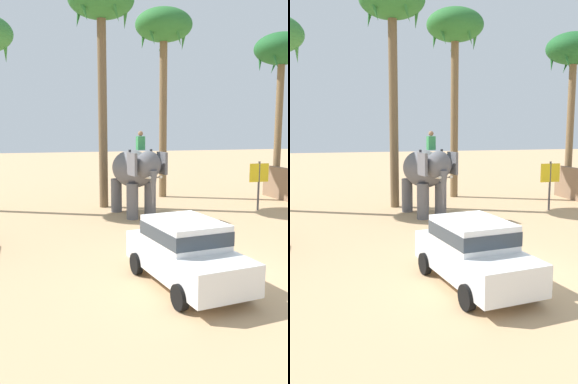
% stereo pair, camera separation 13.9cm
% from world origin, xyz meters
% --- Properties ---
extents(ground_plane, '(120.00, 120.00, 0.00)m').
position_xyz_m(ground_plane, '(0.00, 0.00, 0.00)').
color(ground_plane, tan).
extents(car_sedan_foreground, '(2.27, 4.28, 1.70)m').
position_xyz_m(car_sedan_foreground, '(-0.85, -0.45, 0.93)').
color(car_sedan_foreground, white).
rests_on(car_sedan_foreground, ground).
extents(elephant_with_mahout, '(2.17, 4.00, 3.88)m').
position_xyz_m(elephant_with_mahout, '(0.10, 8.31, 1.99)').
color(elephant_with_mahout, slate).
rests_on(elephant_with_mahout, ground).
extents(palm_tree_behind_elephant, '(3.20, 3.20, 10.99)m').
position_xyz_m(palm_tree_behind_elephant, '(-0.90, 10.77, 9.61)').
color(palm_tree_behind_elephant, brown).
rests_on(palm_tree_behind_elephant, ground).
extents(palm_tree_near_hut, '(3.20, 3.20, 9.43)m').
position_xyz_m(palm_tree_near_hut, '(9.84, 11.90, 8.20)').
color(palm_tree_near_hut, brown).
rests_on(palm_tree_near_hut, ground).
extents(palm_tree_far_back, '(3.20, 3.20, 10.56)m').
position_xyz_m(palm_tree_far_back, '(3.02, 13.04, 9.23)').
color(palm_tree_far_back, brown).
rests_on(palm_tree_far_back, ground).
extents(signboard_yellow, '(1.00, 0.10, 2.40)m').
position_xyz_m(signboard_yellow, '(6.26, 7.91, 1.69)').
color(signboard_yellow, '#4C4C51').
rests_on(signboard_yellow, ground).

